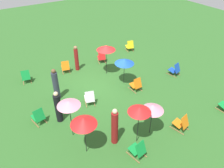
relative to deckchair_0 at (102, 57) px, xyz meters
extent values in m
plane|color=#2D6026|center=(1.29, 2.18, -0.37)|extent=(40.00, 40.00, 0.00)
cube|color=olive|center=(-0.23, 0.01, -0.35)|extent=(0.26, 0.74, 0.04)
cube|color=olive|center=(0.19, -0.12, -0.35)|extent=(0.26, 0.74, 0.04)
cube|color=red|center=(-0.05, -0.15, -0.10)|extent=(0.59, 0.56, 0.13)
cube|color=red|center=(0.04, 0.14, 0.18)|extent=(0.53, 0.38, 0.57)
cylinder|color=olive|center=(-0.11, -0.34, -0.17)|extent=(0.43, 0.16, 0.03)
cube|color=olive|center=(2.68, 3.69, -0.35)|extent=(0.26, 0.74, 0.04)
cube|color=olive|center=(3.10, 3.55, -0.35)|extent=(0.26, 0.74, 0.04)
cube|color=white|center=(2.86, 3.53, -0.10)|extent=(0.59, 0.56, 0.13)
cube|color=white|center=(2.95, 3.81, 0.18)|extent=(0.53, 0.38, 0.57)
cylinder|color=olive|center=(2.80, 3.34, -0.17)|extent=(0.43, 0.16, 0.03)
cube|color=olive|center=(-0.16, 3.98, -0.35)|extent=(0.05, 0.76, 0.04)
cube|color=olive|center=(0.28, 3.98, -0.35)|extent=(0.05, 0.76, 0.04)
cube|color=orange|center=(0.06, 3.88, -0.10)|extent=(0.49, 0.44, 0.13)
cube|color=orange|center=(0.05, 4.18, 0.18)|extent=(0.48, 0.25, 0.57)
cylinder|color=olive|center=(0.06, 3.68, -0.17)|extent=(0.44, 0.03, 0.03)
cube|color=olive|center=(-2.50, 7.97, -0.35)|extent=(0.08, 0.76, 0.04)
cube|color=#148C38|center=(-2.71, 7.85, -0.10)|extent=(0.50, 0.46, 0.13)
cylinder|color=olive|center=(-2.70, 7.65, -0.17)|extent=(0.44, 0.05, 0.03)
cube|color=olive|center=(-3.01, -0.41, -0.35)|extent=(0.22, 0.75, 0.04)
cube|color=olive|center=(-2.59, -0.52, -0.35)|extent=(0.22, 0.75, 0.04)
cube|color=yellow|center=(-2.82, -0.56, -0.10)|extent=(0.57, 0.54, 0.13)
cube|color=yellow|center=(-2.75, -0.27, 0.18)|extent=(0.53, 0.36, 0.57)
cylinder|color=olive|center=(-2.87, -0.76, -0.17)|extent=(0.43, 0.14, 0.03)
cube|color=olive|center=(2.47, -0.09, -0.35)|extent=(0.22, 0.75, 0.04)
cube|color=olive|center=(2.90, -0.19, -0.35)|extent=(0.22, 0.75, 0.04)
cube|color=orange|center=(2.66, -0.24, -0.10)|extent=(0.57, 0.54, 0.13)
cube|color=orange|center=(2.73, 0.05, 0.18)|extent=(0.53, 0.36, 0.57)
cylinder|color=olive|center=(2.61, -0.43, -0.17)|extent=(0.43, 0.13, 0.03)
cube|color=olive|center=(5.45, 3.52, -0.35)|extent=(0.18, 0.75, 0.04)
cube|color=olive|center=(5.88, 3.61, -0.35)|extent=(0.18, 0.75, 0.04)
cube|color=#148C38|center=(5.68, 3.47, -0.10)|extent=(0.55, 0.52, 0.13)
cube|color=#148C38|center=(5.62, 3.76, 0.18)|extent=(0.52, 0.33, 0.57)
cylinder|color=olive|center=(5.72, 3.27, -0.17)|extent=(0.44, 0.11, 0.03)
cube|color=olive|center=(-3.29, 3.95, -0.35)|extent=(0.20, 0.75, 0.04)
cube|color=olive|center=(-2.86, 4.04, -0.35)|extent=(0.20, 0.75, 0.04)
cube|color=#1947B7|center=(-3.05, 3.90, -0.10)|extent=(0.56, 0.52, 0.13)
cube|color=#1947B7|center=(-3.11, 4.19, 0.18)|extent=(0.52, 0.34, 0.57)
cylinder|color=olive|center=(-3.01, 3.70, -0.17)|extent=(0.44, 0.12, 0.03)
cube|color=olive|center=(4.96, -0.32, -0.35)|extent=(0.17, 0.75, 0.04)
cube|color=olive|center=(5.40, -0.40, -0.35)|extent=(0.17, 0.75, 0.04)
cube|color=#148C38|center=(5.16, -0.45, -0.10)|extent=(0.55, 0.51, 0.13)
cube|color=#148C38|center=(5.22, -0.16, 0.18)|extent=(0.52, 0.33, 0.57)
cylinder|color=olive|center=(5.13, -0.65, -0.17)|extent=(0.44, 0.11, 0.03)
cube|color=olive|center=(2.65, 7.66, -0.35)|extent=(0.16, 0.76, 0.04)
cube|color=olive|center=(3.08, 7.73, -0.35)|extent=(0.16, 0.76, 0.04)
cube|color=#148C38|center=(2.88, 7.60, -0.10)|extent=(0.55, 0.51, 0.13)
cube|color=#148C38|center=(2.83, 7.89, 0.18)|extent=(0.51, 0.32, 0.57)
cylinder|color=olive|center=(2.92, 7.40, -0.17)|extent=(0.44, 0.10, 0.03)
cube|color=olive|center=(0.02, 7.55, -0.35)|extent=(0.20, 0.75, 0.04)
cube|color=olive|center=(0.45, 7.65, -0.35)|extent=(0.20, 0.75, 0.04)
cube|color=orange|center=(0.26, 7.50, -0.10)|extent=(0.56, 0.53, 0.13)
cube|color=orange|center=(0.19, 7.80, 0.18)|extent=(0.52, 0.35, 0.57)
cylinder|color=olive|center=(0.30, 7.31, -0.17)|extent=(0.44, 0.12, 0.03)
cylinder|color=black|center=(4.53, 6.40, 0.57)|extent=(0.03, 0.03, 1.88)
cone|color=red|center=(4.53, 6.40, 1.39)|extent=(1.06, 1.06, 0.32)
cylinder|color=black|center=(4.62, 5.25, 0.60)|extent=(0.03, 0.03, 1.95)
cone|color=pink|center=(4.62, 5.25, 1.49)|extent=(1.00, 1.00, 0.22)
cylinder|color=black|center=(0.54, 1.52, 0.61)|extent=(0.03, 0.03, 1.96)
cone|color=red|center=(0.54, 1.52, 1.47)|extent=(1.17, 1.17, 0.29)
cylinder|color=black|center=(0.22, 3.05, 0.44)|extent=(0.03, 0.03, 1.62)
cone|color=#194CB2|center=(0.22, 3.05, 1.14)|extent=(1.14, 1.14, 0.28)
cylinder|color=black|center=(2.41, 7.12, 0.61)|extent=(0.03, 0.03, 1.95)
cone|color=red|center=(2.41, 7.12, 1.48)|extent=(0.96, 0.96, 0.25)
cylinder|color=black|center=(1.59, 7.04, 0.44)|extent=(0.03, 0.03, 1.62)
cone|color=pink|center=(1.59, 7.04, 1.14)|extent=(0.97, 0.97, 0.27)
cylinder|color=maroon|center=(3.24, 6.61, 0.47)|extent=(0.33, 0.33, 1.68)
sphere|color=beige|center=(3.24, 6.61, 1.40)|extent=(0.21, 0.21, 0.21)
cylinder|color=maroon|center=(1.92, 0.05, 0.38)|extent=(0.33, 0.33, 1.50)
sphere|color=#936647|center=(1.92, 0.05, 1.24)|extent=(0.23, 0.23, 0.23)
cylinder|color=black|center=(4.75, 4.03, 0.39)|extent=(0.45, 0.45, 1.52)
sphere|color=beige|center=(4.75, 4.03, 1.25)|extent=(0.21, 0.21, 0.21)
cylinder|color=#333847|center=(4.19, 2.29, 0.46)|extent=(0.37, 0.37, 1.65)
sphere|color=brown|center=(4.19, 2.29, 1.39)|extent=(0.23, 0.23, 0.23)
camera|label=1|loc=(6.91, 12.09, 7.27)|focal=35.33mm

